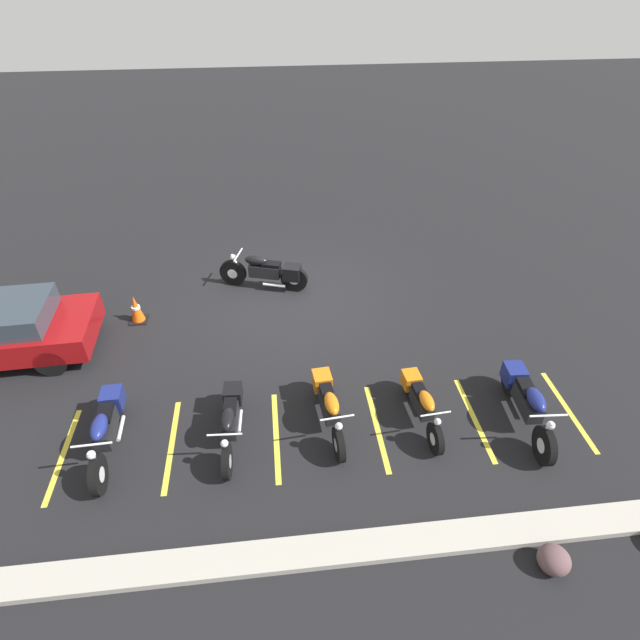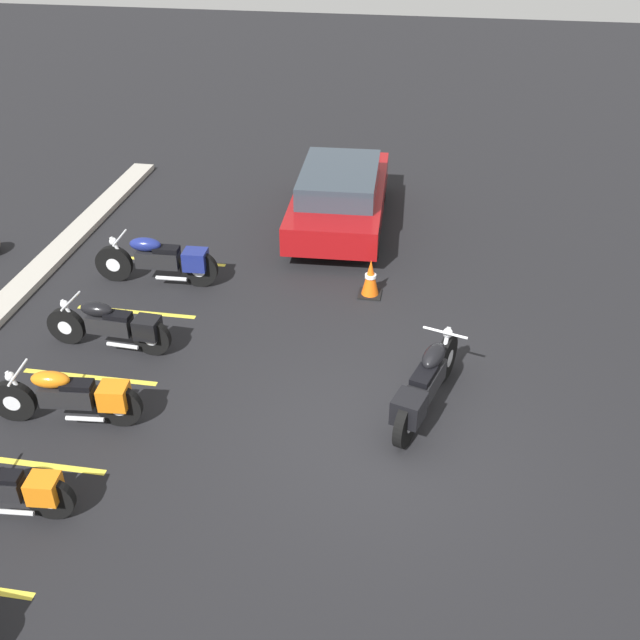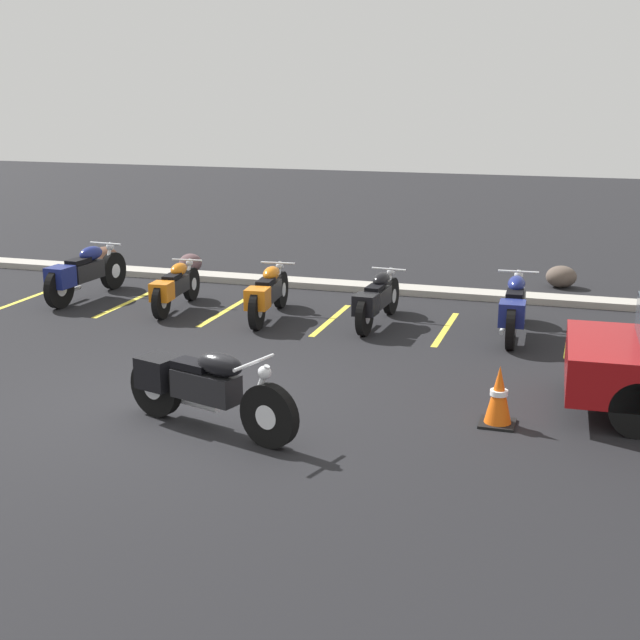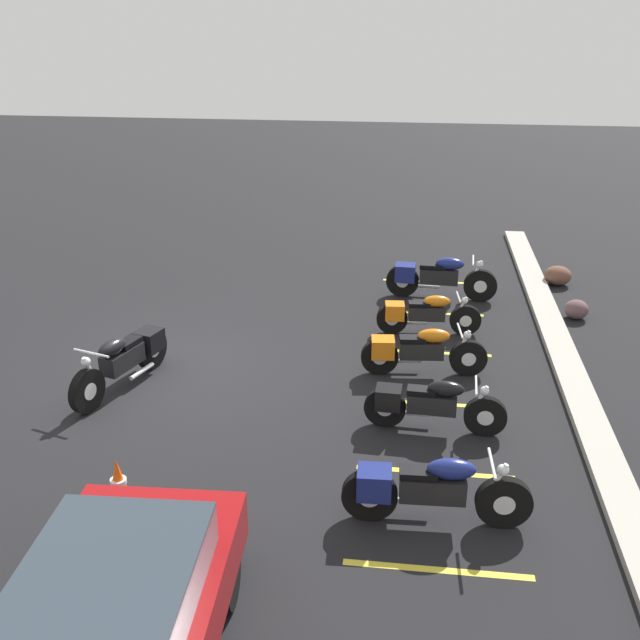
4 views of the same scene
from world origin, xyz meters
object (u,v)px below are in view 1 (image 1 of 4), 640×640
object	(u,v)px
parked_bike_1	(421,401)
parked_bike_3	(231,419)
parked_bike_0	(526,400)
traffic_cone	(136,309)
parked_bike_4	(107,427)
parked_bike_2	(328,404)
motorcycle_black_featured	(268,272)
landscape_rock_0	(554,560)

from	to	relation	value
parked_bike_1	parked_bike_3	size ratio (longest dim) A/B	0.95
parked_bike_0	traffic_cone	size ratio (longest dim) A/B	3.34
parked_bike_4	traffic_cone	xyz separation A→B (m)	(0.19, -3.74, -0.14)
parked_bike_2	parked_bike_4	world-z (taller)	parked_bike_4
motorcycle_black_featured	landscape_rock_0	size ratio (longest dim) A/B	4.89
parked_bike_3	landscape_rock_0	xyz separation A→B (m)	(-4.64, 2.97, -0.24)
parked_bike_1	motorcycle_black_featured	bearing A→B (deg)	-155.10
parked_bike_2	parked_bike_1	bearing A→B (deg)	81.51
parked_bike_0	parked_bike_1	bearing A→B (deg)	-93.83
parked_bike_1	parked_bike_0	bearing A→B (deg)	77.93
parked_bike_1	parked_bike_2	xyz separation A→B (m)	(1.72, -0.10, 0.03)
parked_bike_3	traffic_cone	bearing A→B (deg)	-144.97
parked_bike_0	landscape_rock_0	xyz separation A→B (m)	(0.77, 2.77, -0.29)
parked_bike_0	traffic_cone	distance (m)	8.71
motorcycle_black_featured	parked_bike_0	size ratio (longest dim) A/B	0.98
parked_bike_1	traffic_cone	distance (m)	6.92
parked_bike_3	parked_bike_2	bearing A→B (deg)	98.16
parked_bike_1	parked_bike_3	xyz separation A→B (m)	(3.50, 0.06, 0.02)
parked_bike_1	parked_bike_2	bearing A→B (deg)	-97.87
parked_bike_0	parked_bike_3	distance (m)	5.42
parked_bike_0	traffic_cone	bearing A→B (deg)	-113.38
landscape_rock_0	parked_bike_1	bearing A→B (deg)	-69.31
landscape_rock_0	parked_bike_4	bearing A→B (deg)	-23.77
parked_bike_2	landscape_rock_0	size ratio (longest dim) A/B	4.54
parked_bike_4	parked_bike_2	bearing A→B (deg)	89.79
parked_bike_1	landscape_rock_0	bearing A→B (deg)	16.13
traffic_cone	motorcycle_black_featured	bearing A→B (deg)	-160.86
landscape_rock_0	parked_bike_3	bearing A→B (deg)	-32.57
parked_bike_2	parked_bike_4	xyz separation A→B (m)	(3.93, 0.13, 0.03)
motorcycle_black_featured	parked_bike_1	size ratio (longest dim) A/B	1.16
parked_bike_1	parked_bike_3	world-z (taller)	parked_bike_3
parked_bike_1	landscape_rock_0	distance (m)	3.24
landscape_rock_0	traffic_cone	size ratio (longest dim) A/B	0.67
parked_bike_1	parked_bike_3	bearing A→B (deg)	-93.66
parked_bike_2	traffic_cone	distance (m)	5.48
parked_bike_4	traffic_cone	world-z (taller)	parked_bike_4
motorcycle_black_featured	parked_bike_0	bearing A→B (deg)	149.49
parked_bike_0	parked_bike_1	size ratio (longest dim) A/B	1.18
parked_bike_3	landscape_rock_0	size ratio (longest dim) A/B	4.44
parked_bike_4	landscape_rock_0	xyz separation A→B (m)	(-6.79, 2.99, -0.28)
parked_bike_0	parked_bike_2	xyz separation A→B (m)	(3.63, -0.35, -0.04)
parked_bike_1	parked_bike_2	size ratio (longest dim) A/B	0.93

